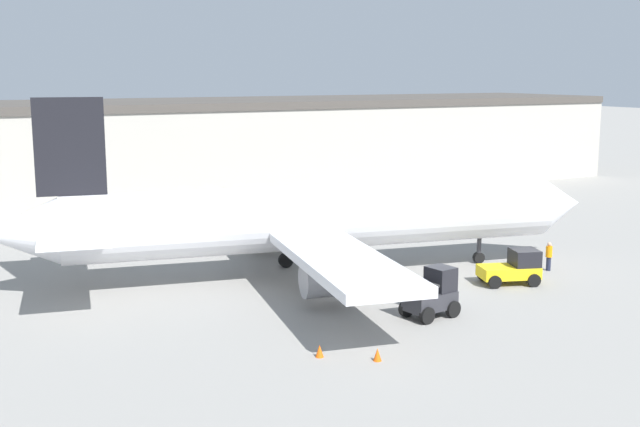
{
  "coord_description": "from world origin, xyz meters",
  "views": [
    {
      "loc": [
        -21.39,
        -41.29,
        11.97
      ],
      "look_at": [
        0.0,
        0.0,
        3.75
      ],
      "focal_mm": 45.0,
      "sensor_mm": 36.0,
      "label": 1
    }
  ],
  "objects": [
    {
      "name": "belt_loader_truck",
      "position": [
        1.2,
        -9.83,
        1.12
      ],
      "size": [
        2.87,
        2.14,
        2.44
      ],
      "rotation": [
        0.0,
        0.0,
        0.16
      ],
      "color": "#2D2D33",
      "rests_on": "ground_plane"
    },
    {
      "name": "terminal_building",
      "position": [
        0.16,
        34.73,
        4.63
      ],
      "size": [
        99.51,
        17.66,
        9.25
      ],
      "color": "#ADA89E",
      "rests_on": "ground_plane"
    },
    {
      "name": "ground_plane",
      "position": [
        0.0,
        0.0,
        0.0
      ],
      "size": [
        400.0,
        400.0,
        0.0
      ],
      "primitive_type": "plane",
      "color": "gray"
    },
    {
      "name": "airplane",
      "position": [
        -0.86,
        0.16,
        3.48
      ],
      "size": [
        36.62,
        30.21,
        10.67
      ],
      "rotation": [
        0.0,
        0.0,
        -0.18
      ],
      "color": "white",
      "rests_on": "ground_plane"
    },
    {
      "name": "safety_cone_far",
      "position": [
        -4.49,
        -13.92,
        0.28
      ],
      "size": [
        0.36,
        0.36,
        0.55
      ],
      "color": "#EF590F",
      "rests_on": "ground_plane"
    },
    {
      "name": "safety_cone_near",
      "position": [
        -6.44,
        -12.39,
        0.28
      ],
      "size": [
        0.36,
        0.36,
        0.55
      ],
      "color": "#EF590F",
      "rests_on": "ground_plane"
    },
    {
      "name": "baggage_tug",
      "position": [
        8.99,
        -6.79,
        0.94
      ],
      "size": [
        3.7,
        2.9,
        1.98
      ],
      "rotation": [
        0.0,
        0.0,
        -0.32
      ],
      "color": "yellow",
      "rests_on": "ground_plane"
    },
    {
      "name": "ground_crew_worker",
      "position": [
        12.93,
        -5.41,
        0.94
      ],
      "size": [
        0.39,
        0.39,
        1.77
      ],
      "rotation": [
        0.0,
        0.0,
        1.02
      ],
      "color": "#1E2338",
      "rests_on": "ground_plane"
    }
  ]
}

